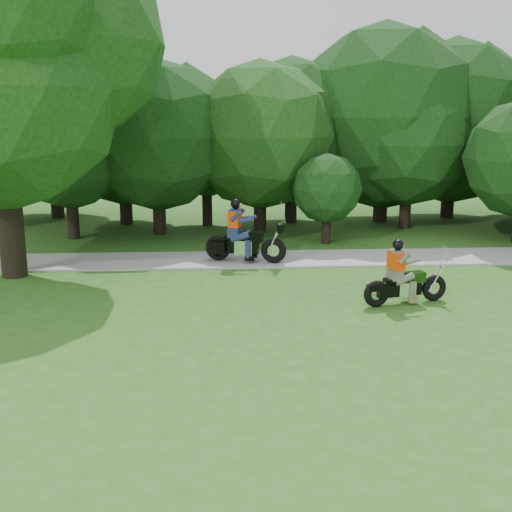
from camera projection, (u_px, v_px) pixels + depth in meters
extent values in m
plane|color=#2F5919|center=(482.00, 355.00, 11.98)|extent=(100.00, 100.00, 0.00)
cube|color=gray|center=(377.00, 258.00, 19.76)|extent=(60.00, 2.20, 0.06)
cylinder|color=black|center=(405.00, 206.00, 24.70)|extent=(0.44, 0.44, 1.71)
sphere|color=black|center=(409.00, 143.00, 24.17)|extent=(4.77, 4.77, 4.77)
cylinder|color=black|center=(381.00, 200.00, 26.17)|extent=(0.57, 0.57, 1.80)
sphere|color=black|center=(384.00, 117.00, 25.43)|extent=(7.39, 7.39, 7.39)
cylinder|color=black|center=(73.00, 213.00, 22.67)|extent=(0.42, 0.42, 1.80)
sphere|color=black|center=(68.00, 147.00, 22.15)|extent=(4.35, 4.35, 4.35)
cylinder|color=black|center=(57.00, 196.00, 27.12)|extent=(0.54, 0.54, 1.80)
sphere|color=black|center=(52.00, 121.00, 26.42)|extent=(6.87, 6.87, 6.87)
cylinder|color=black|center=(260.00, 208.00, 23.97)|extent=(0.47, 0.47, 1.80)
sphere|color=#144112|center=(260.00, 135.00, 23.38)|extent=(5.44, 5.44, 5.44)
cylinder|color=black|center=(291.00, 201.00, 25.90)|extent=(0.49, 0.49, 1.80)
sphere|color=black|center=(292.00, 131.00, 25.28)|extent=(5.75, 5.75, 5.75)
cylinder|color=black|center=(207.00, 203.00, 25.27)|extent=(0.39, 0.39, 1.80)
sphere|color=black|center=(206.00, 147.00, 24.79)|extent=(3.88, 3.88, 3.88)
cylinder|color=black|center=(126.00, 202.00, 25.59)|extent=(0.50, 0.50, 1.80)
sphere|color=black|center=(122.00, 128.00, 24.95)|extent=(6.06, 6.06, 6.06)
cylinder|color=black|center=(159.00, 210.00, 23.49)|extent=(0.47, 0.47, 1.80)
sphere|color=black|center=(157.00, 136.00, 22.90)|extent=(5.44, 5.44, 5.44)
cylinder|color=black|center=(326.00, 227.00, 21.88)|extent=(0.32, 0.32, 1.12)
sphere|color=black|center=(327.00, 189.00, 21.58)|extent=(2.37, 2.37, 2.37)
cylinder|color=black|center=(448.00, 197.00, 27.08)|extent=(0.54, 0.54, 1.80)
sphere|color=black|center=(453.00, 122.00, 26.39)|extent=(6.79, 6.79, 6.79)
cylinder|color=black|center=(9.00, 201.00, 17.21)|extent=(0.68, 0.68, 4.20)
sphere|color=#144112|center=(72.00, 44.00, 17.18)|extent=(5.12, 5.12, 5.12)
torus|color=black|center=(376.00, 294.00, 14.85)|extent=(0.66, 0.34, 0.64)
torus|color=black|center=(434.00, 288.00, 15.33)|extent=(0.66, 0.34, 0.64)
cube|color=black|center=(399.00, 290.00, 15.02)|extent=(1.14, 0.50, 0.29)
cube|color=silver|center=(405.00, 289.00, 15.07)|extent=(0.50, 0.41, 0.37)
cube|color=black|center=(414.00, 277.00, 15.08)|extent=(0.53, 0.39, 0.24)
cube|color=black|center=(395.00, 280.00, 14.93)|extent=(0.53, 0.41, 0.09)
cylinder|color=silver|center=(436.00, 275.00, 15.27)|extent=(0.49, 0.17, 0.76)
cylinder|color=silver|center=(445.00, 258.00, 15.25)|extent=(0.18, 0.57, 0.03)
cube|color=#525444|center=(395.00, 275.00, 14.90)|extent=(0.35, 0.41, 0.22)
cube|color=#525444|center=(396.00, 261.00, 14.83)|extent=(0.33, 0.43, 0.51)
cube|color=#FF3D05|center=(396.00, 260.00, 14.83)|extent=(0.37, 0.47, 0.40)
sphere|color=black|center=(398.00, 245.00, 14.75)|extent=(0.26, 0.26, 0.26)
torus|color=black|center=(218.00, 248.00, 19.18)|extent=(0.80, 0.42, 0.77)
torus|color=black|center=(274.00, 250.00, 18.84)|extent=(0.80, 0.42, 0.77)
cube|color=black|center=(239.00, 247.00, 19.04)|extent=(1.25, 0.58, 0.35)
cube|color=silver|center=(244.00, 247.00, 19.01)|extent=(0.61, 0.50, 0.44)
cube|color=black|center=(253.00, 237.00, 18.88)|extent=(0.64, 0.47, 0.28)
cube|color=black|center=(234.00, 237.00, 19.00)|extent=(0.64, 0.49, 0.11)
cylinder|color=silver|center=(275.00, 238.00, 18.75)|extent=(0.43, 0.16, 0.98)
cylinder|color=silver|center=(281.00, 222.00, 18.60)|extent=(0.22, 0.69, 0.04)
cube|color=black|center=(217.00, 248.00, 18.93)|extent=(0.48, 0.25, 0.37)
cube|color=black|center=(222.00, 245.00, 19.39)|extent=(0.48, 0.25, 0.37)
cube|color=navy|center=(234.00, 232.00, 18.97)|extent=(0.43, 0.49, 0.26)
cube|color=navy|center=(235.00, 219.00, 18.88)|extent=(0.40, 0.52, 0.61)
cube|color=#FF3D05|center=(235.00, 219.00, 18.87)|extent=(0.44, 0.57, 0.48)
sphere|color=black|center=(236.00, 204.00, 18.77)|extent=(0.31, 0.31, 0.31)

